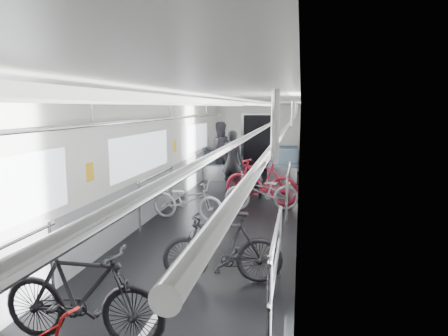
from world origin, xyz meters
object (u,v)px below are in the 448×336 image
object	(u,v)px
bike_left_mid	(82,295)
bike_right_far	(261,181)
bike_right_near	(222,247)
bike_right_mid	(262,191)
bike_aisle	(258,176)
person_standing	(232,161)
person_seated	(219,151)
bike_left_far	(187,200)

from	to	relation	value
bike_left_mid	bike_right_far	xyz separation A→B (m)	(1.13, 5.99, 0.05)
bike_right_near	bike_right_far	distance (m)	4.39
bike_right_near	bike_right_mid	size ratio (longest dim) A/B	0.96
bike_right_near	bike_aisle	bearing A→B (deg)	172.78
bike_left_mid	person_standing	size ratio (longest dim) A/B	0.99
bike_right_mid	person_seated	xyz separation A→B (m)	(-1.70, 3.64, 0.48)
person_standing	bike_right_near	bearing A→B (deg)	109.63
bike_left_mid	bike_aisle	distance (m)	7.16
bike_right_near	person_seated	size ratio (longest dim) A/B	0.87
bike_right_far	person_seated	bearing A→B (deg)	-136.64
bike_left_far	bike_aisle	world-z (taller)	bike_aisle
bike_right_mid	person_standing	distance (m)	2.09
bike_right_far	bike_aisle	bearing A→B (deg)	-154.74
bike_right_near	bike_left_mid	bearing A→B (deg)	-41.69
bike_right_mid	person_seated	world-z (taller)	person_seated
bike_right_near	person_standing	size ratio (longest dim) A/B	0.94
person_standing	bike_aisle	bearing A→B (deg)	-176.79
person_seated	bike_right_near	bearing A→B (deg)	82.54
person_standing	bike_left_far	bearing A→B (deg)	92.39
bike_left_far	bike_right_mid	xyz separation A→B (m)	(1.42, 1.02, 0.02)
person_seated	bike_left_far	bearing A→B (deg)	74.22
bike_left_mid	bike_left_far	world-z (taller)	bike_left_mid
bike_left_mid	person_seated	xyz separation A→B (m)	(-0.49, 9.03, 0.41)
bike_right_far	person_standing	bearing A→B (deg)	-128.00
bike_right_mid	bike_aisle	size ratio (longest dim) A/B	0.89
bike_right_near	bike_right_far	xyz separation A→B (m)	(0.08, 4.38, 0.07)
bike_left_far	bike_right_mid	size ratio (longest dim) A/B	0.95
bike_right_far	person_seated	xyz separation A→B (m)	(-1.62, 3.04, 0.37)
bike_right_mid	bike_aisle	xyz separation A→B (m)	(-0.27, 1.71, 0.05)
bike_right_mid	person_standing	xyz separation A→B (m)	(-0.98, 1.81, 0.41)
person_seated	person_standing	bearing A→B (deg)	92.28
bike_left_mid	bike_right_far	world-z (taller)	bike_right_far
bike_left_far	bike_aisle	size ratio (longest dim) A/B	0.84
bike_right_far	person_standing	world-z (taller)	person_standing
bike_left_mid	bike_left_far	size ratio (longest dim) A/B	1.07
person_standing	person_seated	xyz separation A→B (m)	(-0.72, 1.83, 0.07)
bike_left_mid	bike_right_near	xyz separation A→B (m)	(1.05, 1.61, -0.03)
bike_right_far	bike_aisle	size ratio (longest dim) A/B	0.98
bike_right_near	person_standing	bearing A→B (deg)	179.93
bike_left_mid	bike_right_mid	xyz separation A→B (m)	(1.21, 5.39, -0.07)
bike_aisle	person_standing	xyz separation A→B (m)	(-0.71, 0.10, 0.35)
bike_left_far	person_standing	distance (m)	2.90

